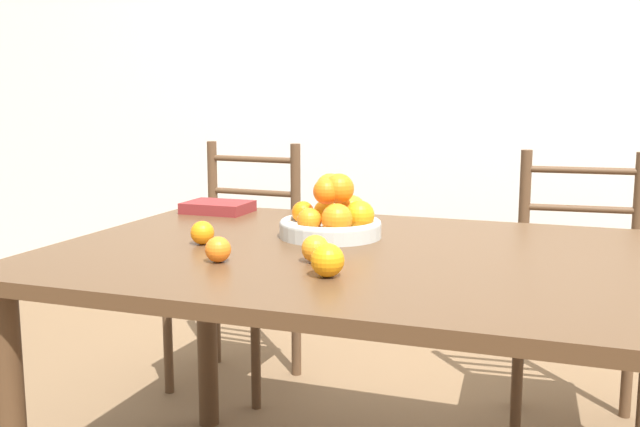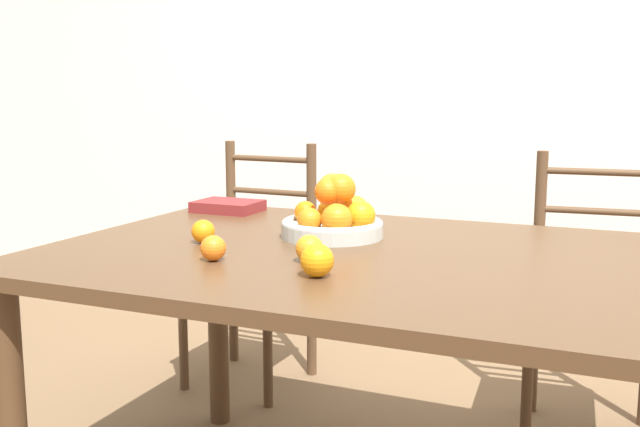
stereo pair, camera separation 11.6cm
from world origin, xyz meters
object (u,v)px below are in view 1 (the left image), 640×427
at_px(orange_loose_2, 315,249).
at_px(chair_left, 238,266).
at_px(orange_loose_0, 327,260).
at_px(orange_loose_3, 202,233).
at_px(fruit_bowl, 333,218).
at_px(orange_loose_1, 218,249).
at_px(book_stack, 218,207).
at_px(chair_right, 579,296).

xyz_separation_m(orange_loose_2, chair_left, (-0.71, 1.03, -0.33)).
relative_size(orange_loose_0, orange_loose_3, 1.19).
distance_m(fruit_bowl, orange_loose_0, 0.44).
xyz_separation_m(orange_loose_1, chair_left, (-0.50, 1.10, -0.33)).
distance_m(orange_loose_2, chair_left, 1.29).
bearing_deg(orange_loose_0, book_stack, 132.09).
distance_m(fruit_bowl, book_stack, 0.55).
height_order(orange_loose_1, orange_loose_2, orange_loose_2).
xyz_separation_m(orange_loose_0, orange_loose_1, (-0.28, 0.04, -0.01)).
xyz_separation_m(orange_loose_0, orange_loose_2, (-0.07, 0.12, -0.00)).
distance_m(chair_right, book_stack, 1.25).
distance_m(chair_left, chair_right, 1.28).
relative_size(orange_loose_2, chair_right, 0.07).
xyz_separation_m(fruit_bowl, orange_loose_3, (-0.28, -0.21, -0.02)).
xyz_separation_m(fruit_bowl, book_stack, (-0.49, 0.26, -0.04)).
height_order(fruit_bowl, orange_loose_0, fruit_bowl).
relative_size(fruit_bowl, orange_loose_0, 3.79).
relative_size(orange_loose_1, book_stack, 0.29).
bearing_deg(book_stack, fruit_bowl, -28.59).
bearing_deg(fruit_bowl, orange_loose_1, -111.88).
bearing_deg(book_stack, chair_left, 109.18).
xyz_separation_m(orange_loose_0, book_stack, (-0.62, 0.68, -0.02)).
bearing_deg(orange_loose_3, orange_loose_1, -51.66).
bearing_deg(chair_left, book_stack, -68.14).
bearing_deg(fruit_bowl, orange_loose_3, -143.80).
height_order(fruit_bowl, orange_loose_1, fruit_bowl).
relative_size(chair_left, book_stack, 4.63).
bearing_deg(chair_left, chair_right, 2.68).
relative_size(orange_loose_1, chair_right, 0.06).
bearing_deg(orange_loose_2, chair_left, 124.51).
distance_m(fruit_bowl, orange_loose_1, 0.40).
bearing_deg(chair_right, book_stack, -162.08).
height_order(fruit_bowl, chair_left, chair_left).
bearing_deg(orange_loose_3, fruit_bowl, 36.20).
distance_m(orange_loose_2, chair_right, 1.22).
relative_size(fruit_bowl, orange_loose_2, 4.29).
distance_m(orange_loose_3, chair_left, 1.06).
relative_size(orange_loose_1, chair_left, 0.06).
height_order(orange_loose_2, chair_left, chair_left).
height_order(fruit_bowl, book_stack, fruit_bowl).
height_order(orange_loose_0, orange_loose_1, orange_loose_0).
relative_size(orange_loose_3, book_stack, 0.30).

